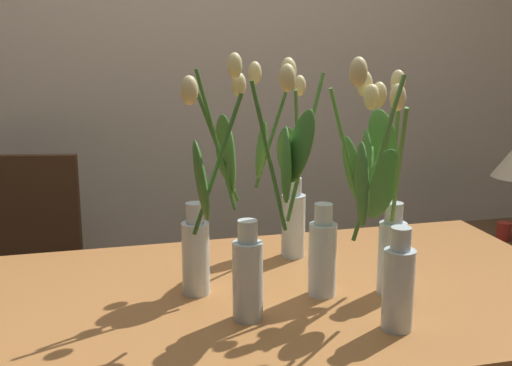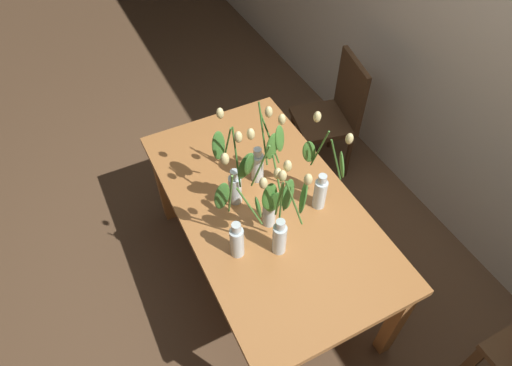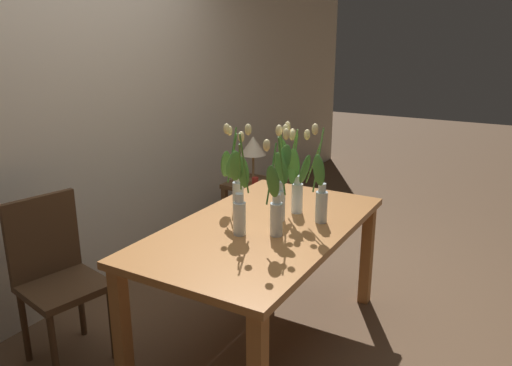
# 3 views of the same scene
# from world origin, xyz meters

# --- Properties ---
(ground_plane) EXTENTS (18.00, 18.00, 0.00)m
(ground_plane) POSITION_xyz_m (0.00, 0.00, 0.00)
(ground_plane) COLOR brown
(room_wall_rear) EXTENTS (9.00, 0.10, 2.70)m
(room_wall_rear) POSITION_xyz_m (0.00, 1.39, 1.35)
(room_wall_rear) COLOR beige
(room_wall_rear) RESTS_ON ground
(dining_table) EXTENTS (1.60, 0.90, 0.74)m
(dining_table) POSITION_xyz_m (0.00, 0.00, 0.65)
(dining_table) COLOR #B7753D
(dining_table) RESTS_ON ground
(tulip_vase_0) EXTENTS (0.18, 0.20, 0.54)m
(tulip_vase_0) POSITION_xyz_m (0.27, -0.06, 0.95)
(tulip_vase_0) COLOR silver
(tulip_vase_0) RESTS_ON dining_table
(tulip_vase_1) EXTENTS (0.19, 0.21, 0.55)m
(tulip_vase_1) POSITION_xyz_m (0.12, 0.26, 0.92)
(tulip_vase_1) COLOR silver
(tulip_vase_1) RESTS_ON dining_table
(tulip_vase_2) EXTENTS (0.18, 0.16, 0.58)m
(tulip_vase_2) POSITION_xyz_m (-0.15, 0.06, 0.93)
(tulip_vase_2) COLOR silver
(tulip_vase_2) RESTS_ON dining_table
(tulip_vase_3) EXTENTS (0.18, 0.21, 0.58)m
(tulip_vase_3) POSITION_xyz_m (0.19, -0.25, 0.92)
(tulip_vase_3) COLOR silver
(tulip_vase_3) RESTS_ON dining_table
(tulip_vase_4) EXTENTS (0.25, 0.21, 0.58)m
(tulip_vase_4) POSITION_xyz_m (0.12, -0.05, 0.93)
(tulip_vase_4) COLOR silver
(tulip_vase_4) RESTS_ON dining_table
(tulip_vase_5) EXTENTS (0.25, 0.15, 0.56)m
(tulip_vase_5) POSITION_xyz_m (-0.10, -0.14, 0.93)
(tulip_vase_5) COLOR silver
(tulip_vase_5) RESTS_ON dining_table
(dining_chair) EXTENTS (0.47, 0.47, 0.93)m
(dining_chair) POSITION_xyz_m (-0.68, 0.92, 0.52)
(dining_chair) COLOR #4C331E
(dining_chair) RESTS_ON ground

